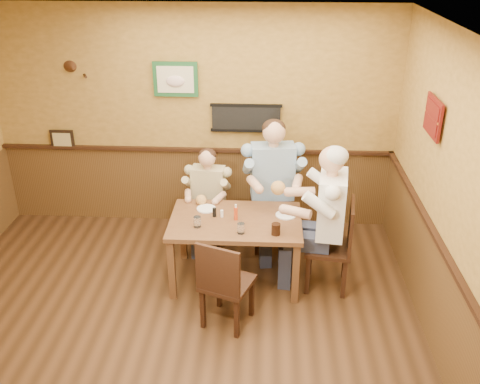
# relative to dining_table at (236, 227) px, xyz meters

# --- Properties ---
(room) EXTENTS (5.02, 5.03, 2.81)m
(room) POSITION_rel_dining_table_xyz_m (-0.46, -0.97, 1.03)
(room) COLOR #321E0F
(room) RESTS_ON ground
(dining_table) EXTENTS (1.40, 0.90, 0.75)m
(dining_table) POSITION_rel_dining_table_xyz_m (0.00, 0.00, 0.00)
(dining_table) COLOR brown
(dining_table) RESTS_ON ground
(chair_back_left) EXTENTS (0.40, 0.40, 0.79)m
(chair_back_left) POSITION_rel_dining_table_xyz_m (-0.37, 0.73, -0.26)
(chair_back_left) COLOR #311B0F
(chair_back_left) RESTS_ON ground
(chair_back_right) EXTENTS (0.53, 0.53, 1.02)m
(chair_back_right) POSITION_rel_dining_table_xyz_m (0.39, 0.72, -0.15)
(chair_back_right) COLOR #311B0F
(chair_back_right) RESTS_ON ground
(chair_right_end) EXTENTS (0.53, 0.53, 1.02)m
(chair_right_end) POSITION_rel_dining_table_xyz_m (0.99, -0.08, -0.15)
(chair_right_end) COLOR #311B0F
(chair_right_end) RESTS_ON ground
(chair_near_side) EXTENTS (0.57, 0.57, 0.96)m
(chair_near_side) POSITION_rel_dining_table_xyz_m (-0.03, -0.74, -0.18)
(chair_near_side) COLOR #311B0F
(chair_near_side) RESTS_ON ground
(diner_tan_shirt) EXTENTS (0.57, 0.57, 1.13)m
(diner_tan_shirt) POSITION_rel_dining_table_xyz_m (-0.37, 0.73, -0.09)
(diner_tan_shirt) COLOR #CCBD8C
(diner_tan_shirt) RESTS_ON ground
(diner_blue_polo) EXTENTS (0.75, 0.75, 1.46)m
(diner_blue_polo) POSITION_rel_dining_table_xyz_m (0.39, 0.72, 0.07)
(diner_blue_polo) COLOR #7D9DBB
(diner_blue_polo) RESTS_ON ground
(diner_white_elder) EXTENTS (0.76, 0.76, 1.46)m
(diner_white_elder) POSITION_rel_dining_table_xyz_m (0.99, -0.08, 0.07)
(diner_white_elder) COLOR white
(diner_white_elder) RESTS_ON ground
(water_glass_left) EXTENTS (0.10, 0.10, 0.12)m
(water_glass_left) POSITION_rel_dining_table_xyz_m (-0.39, -0.18, 0.15)
(water_glass_left) COLOR white
(water_glass_left) RESTS_ON dining_table
(water_glass_mid) EXTENTS (0.10, 0.10, 0.11)m
(water_glass_mid) POSITION_rel_dining_table_xyz_m (0.07, -0.29, 0.15)
(water_glass_mid) COLOR white
(water_glass_mid) RESTS_ON dining_table
(cola_tumbler) EXTENTS (0.11, 0.11, 0.12)m
(cola_tumbler) POSITION_rel_dining_table_xyz_m (0.43, -0.29, 0.15)
(cola_tumbler) COLOR black
(cola_tumbler) RESTS_ON dining_table
(hot_sauce_bottle) EXTENTS (0.05, 0.05, 0.16)m
(hot_sauce_bottle) POSITION_rel_dining_table_xyz_m (0.00, -0.00, 0.17)
(hot_sauce_bottle) COLOR #C33B14
(hot_sauce_bottle) RESTS_ON dining_table
(salt_shaker) EXTENTS (0.04, 0.04, 0.08)m
(salt_shaker) POSITION_rel_dining_table_xyz_m (-0.15, 0.05, 0.13)
(salt_shaker) COLOR white
(salt_shaker) RESTS_ON dining_table
(pepper_shaker) EXTENTS (0.05, 0.05, 0.10)m
(pepper_shaker) POSITION_rel_dining_table_xyz_m (-0.23, 0.05, 0.14)
(pepper_shaker) COLOR black
(pepper_shaker) RESTS_ON dining_table
(plate_far_left) EXTENTS (0.23, 0.23, 0.01)m
(plate_far_left) POSITION_rel_dining_table_xyz_m (-0.34, 0.22, 0.10)
(plate_far_left) COLOR white
(plate_far_left) RESTS_ON dining_table
(plate_far_right) EXTENTS (0.26, 0.26, 0.01)m
(plate_far_right) POSITION_rel_dining_table_xyz_m (0.54, 0.12, 0.10)
(plate_far_right) COLOR silver
(plate_far_right) RESTS_ON dining_table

